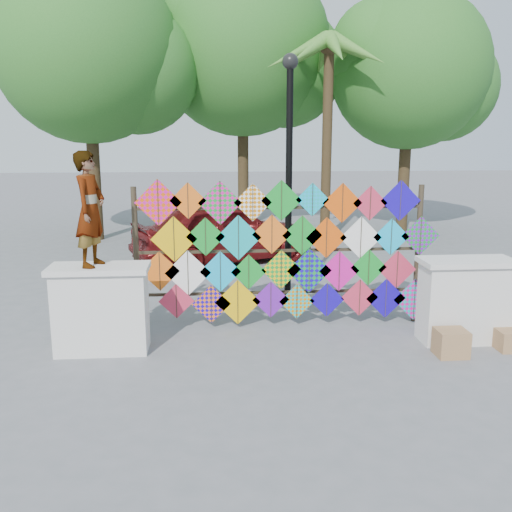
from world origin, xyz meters
name	(u,v)px	position (x,y,z in m)	size (l,w,h in m)	color
ground	(285,341)	(0.00, 0.00, 0.00)	(80.00, 80.00, 0.00)	slate
parapet_left	(101,308)	(-2.70, -0.20, 0.65)	(1.40, 0.65, 1.28)	white
parapet_right	(465,300)	(2.70, -0.20, 0.65)	(1.40, 0.65, 1.28)	white
kite_rack	(285,253)	(0.07, 0.72, 1.22)	(4.96, 0.24, 2.42)	#32291C
tree_west	(91,51)	(-4.40, 9.03, 5.38)	(5.85, 5.20, 8.01)	#42311C
tree_mid	(246,49)	(0.11, 11.03, 5.77)	(6.30, 5.60, 8.61)	#42311C
tree_east	(412,71)	(5.09, 9.53, 4.99)	(5.40, 4.80, 7.42)	#42311C
palm_tree	(329,65)	(2.20, 8.00, 4.95)	(3.62, 3.62, 5.83)	#42311C
vendor_woman	(90,209)	(-2.77, -0.20, 2.08)	(0.58, 0.38, 1.60)	#99999E
sedan	(224,232)	(-0.79, 5.58, 0.76)	(1.79, 4.44, 1.51)	#611011
lamppost	(289,157)	(0.30, 2.00, 2.69)	(0.28, 0.28, 4.46)	black
cardboard_box_near	(451,343)	(2.27, -0.77, 0.19)	(0.43, 0.38, 0.38)	#A27B4E
cardboard_box_far	(510,340)	(3.22, -0.64, 0.15)	(0.36, 0.33, 0.30)	#A27B4E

